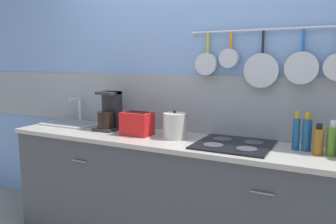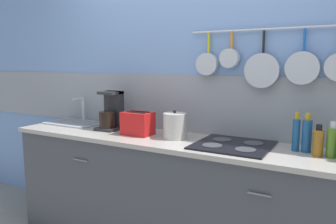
# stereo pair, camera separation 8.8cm
# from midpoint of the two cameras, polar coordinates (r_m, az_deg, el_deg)

# --- Properties ---
(wall_back) EXTENTS (7.20, 0.16, 2.60)m
(wall_back) POSITION_cam_midpoint_polar(r_m,az_deg,el_deg) (2.75, 3.45, 3.58)
(wall_back) COLOR #7293C6
(wall_back) RESTS_ON ground_plane
(cabinet_base) EXTENTS (2.87, 0.55, 0.90)m
(cabinet_base) POSITION_cam_midpoint_polar(r_m,az_deg,el_deg) (2.67, 0.27, -15.00)
(cabinet_base) COLOR #3F4247
(cabinet_base) RESTS_ON ground_plane
(countertop) EXTENTS (2.91, 0.58, 0.03)m
(countertop) POSITION_cam_midpoint_polar(r_m,az_deg,el_deg) (2.52, 0.28, -5.16)
(countertop) COLOR #A59E93
(countertop) RESTS_ON cabinet_base
(sink_basin) EXTENTS (0.52, 0.33, 0.24)m
(sink_basin) POSITION_cam_midpoint_polar(r_m,az_deg,el_deg) (3.27, -17.14, -1.73)
(sink_basin) COLOR #B7BABF
(sink_basin) RESTS_ON countertop
(coffee_maker) EXTENTS (0.19, 0.21, 0.33)m
(coffee_maker) POSITION_cam_midpoint_polar(r_m,az_deg,el_deg) (2.91, -11.03, -0.35)
(coffee_maker) COLOR #262628
(coffee_maker) RESTS_ON countertop
(toaster) EXTENTS (0.26, 0.17, 0.19)m
(toaster) POSITION_cam_midpoint_polar(r_m,az_deg,el_deg) (2.67, -6.32, -2.01)
(toaster) COLOR red
(toaster) RESTS_ON countertop
(kettle) EXTENTS (0.18, 0.18, 0.22)m
(kettle) POSITION_cam_midpoint_polar(r_m,az_deg,el_deg) (2.52, 0.18, -2.42)
(kettle) COLOR beige
(kettle) RESTS_ON countertop
(cooktop) EXTENTS (0.52, 0.50, 0.01)m
(cooktop) POSITION_cam_midpoint_polar(r_m,az_deg,el_deg) (2.37, 10.33, -5.57)
(cooktop) COLOR black
(cooktop) RESTS_ON countertop
(bottle_vinegar) EXTENTS (0.05, 0.05, 0.26)m
(bottle_vinegar) POSITION_cam_midpoint_polar(r_m,az_deg,el_deg) (2.34, 20.42, -3.46)
(bottle_vinegar) COLOR navy
(bottle_vinegar) RESTS_ON countertop
(bottle_cooking_wine) EXTENTS (0.06, 0.06, 0.26)m
(bottle_cooking_wine) POSITION_cam_midpoint_polar(r_m,az_deg,el_deg) (2.33, 22.03, -3.58)
(bottle_cooking_wine) COLOR navy
(bottle_cooking_wine) RESTS_ON countertop
(bottle_olive_oil) EXTENTS (0.06, 0.06, 0.20)m
(bottle_olive_oil) POSITION_cam_midpoint_polar(r_m,az_deg,el_deg) (2.27, 23.72, -4.66)
(bottle_olive_oil) COLOR #8C5919
(bottle_olive_oil) RESTS_ON countertop
(bottle_hot_sauce) EXTENTS (0.07, 0.07, 0.23)m
(bottle_hot_sauce) POSITION_cam_midpoint_polar(r_m,az_deg,el_deg) (2.28, 25.69, -4.47)
(bottle_hot_sauce) COLOR #4C721E
(bottle_hot_sauce) RESTS_ON countertop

